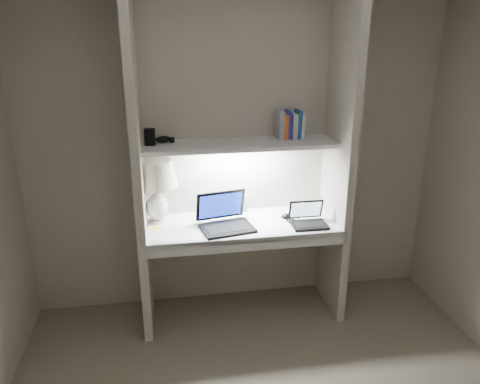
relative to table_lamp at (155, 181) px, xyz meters
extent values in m
cube|color=#BCB3A1|center=(0.62, 0.15, 0.15)|extent=(3.20, 0.01, 2.50)
cube|color=#BCB3A1|center=(-0.11, -0.12, 0.15)|extent=(0.06, 0.55, 2.50)
cube|color=#BCB3A1|center=(1.35, -0.12, 0.15)|extent=(0.06, 0.55, 2.50)
cube|color=white|center=(0.62, -0.12, -0.35)|extent=(1.40, 0.55, 0.04)
cube|color=silver|center=(0.62, -0.38, -0.38)|extent=(1.46, 0.03, 0.10)
cube|color=silver|center=(0.62, -0.03, 0.25)|extent=(1.40, 0.36, 0.03)
cube|color=white|center=(0.62, -0.03, 0.23)|extent=(0.60, 0.04, 0.02)
cylinder|color=white|center=(0.00, 0.00, -0.31)|extent=(0.12, 0.12, 0.02)
ellipsoid|color=white|center=(0.00, 0.00, -0.20)|extent=(0.16, 0.16, 0.21)
cylinder|color=white|center=(0.00, 0.00, -0.08)|extent=(0.03, 0.03, 0.09)
sphere|color=#FFD899|center=(0.00, 0.00, 0.00)|extent=(0.05, 0.05, 0.05)
cube|color=black|center=(0.50, -0.23, -0.32)|extent=(0.41, 0.32, 0.02)
cube|color=black|center=(0.50, -0.23, -0.31)|extent=(0.34, 0.24, 0.00)
cube|color=black|center=(0.47, -0.07, -0.19)|extent=(0.38, 0.14, 0.23)
cube|color=#1630C0|center=(0.47, -0.08, -0.19)|extent=(0.33, 0.11, 0.19)
cube|color=black|center=(1.10, -0.27, -0.32)|extent=(0.26, 0.18, 0.02)
cube|color=black|center=(1.10, -0.27, -0.31)|extent=(0.22, 0.13, 0.00)
cube|color=black|center=(1.10, -0.16, -0.23)|extent=(0.26, 0.06, 0.15)
cube|color=#CFE6FF|center=(1.10, -0.16, -0.23)|extent=(0.23, 0.04, 0.12)
cube|color=silver|center=(0.64, 0.10, -0.26)|extent=(0.12, 0.10, 0.14)
ellipsoid|color=black|center=(0.98, -0.09, -0.31)|extent=(0.10, 0.06, 0.03)
torus|color=black|center=(1.02, -0.13, -0.32)|extent=(0.12, 0.12, 0.01)
cube|color=yellow|center=(-0.02, -0.11, -0.32)|extent=(0.08, 0.08, 0.00)
cube|color=silver|center=(1.10, 0.06, 0.36)|extent=(0.03, 0.14, 0.19)
cube|color=#224E88|center=(1.08, 0.06, 0.37)|extent=(0.04, 0.14, 0.21)
cube|color=silver|center=(1.04, 0.06, 0.36)|extent=(0.04, 0.14, 0.18)
cube|color=#282CAF|center=(1.00, 0.06, 0.37)|extent=(0.02, 0.14, 0.21)
cube|color=orange|center=(0.97, 0.06, 0.36)|extent=(0.03, 0.14, 0.18)
cube|color=#99989C|center=(0.94, 0.06, 0.37)|extent=(0.04, 0.14, 0.21)
cube|color=black|center=(-0.02, 0.00, 0.33)|extent=(0.08, 0.06, 0.12)
ellipsoid|color=black|center=(0.07, 0.05, 0.30)|extent=(0.12, 0.09, 0.05)
camera|label=1|loc=(0.08, -3.30, 1.08)|focal=35.00mm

